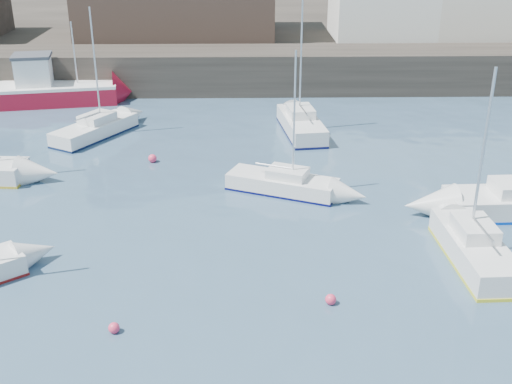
{
  "coord_description": "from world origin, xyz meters",
  "views": [
    {
      "loc": [
        -0.5,
        -13.1,
        12.52
      ],
      "look_at": [
        0.0,
        12.0,
        1.5
      ],
      "focal_mm": 45.0,
      "sensor_mm": 36.0,
      "label": 1
    }
  ],
  "objects_px": {
    "buoy_mid": "(330,304)",
    "sailboat_b": "(283,183)",
    "sailboat_c": "(474,248)",
    "buoy_far": "(153,162)",
    "buoy_near": "(114,332)",
    "sailboat_h": "(95,129)",
    "sailboat_f": "(301,124)",
    "fishing_boat": "(51,88)"
  },
  "relations": [
    {
      "from": "fishing_boat",
      "to": "sailboat_c",
      "type": "xyz_separation_m",
      "value": [
        22.49,
        -22.91,
        -0.51
      ]
    },
    {
      "from": "sailboat_f",
      "to": "sailboat_h",
      "type": "bearing_deg",
      "value": -177.8
    },
    {
      "from": "sailboat_b",
      "to": "sailboat_c",
      "type": "distance_m",
      "value": 9.84
    },
    {
      "from": "fishing_boat",
      "to": "sailboat_f",
      "type": "distance_m",
      "value": 18.49
    },
    {
      "from": "sailboat_b",
      "to": "sailboat_c",
      "type": "height_order",
      "value": "sailboat_c"
    },
    {
      "from": "sailboat_f",
      "to": "sailboat_h",
      "type": "relative_size",
      "value": 1.06
    },
    {
      "from": "sailboat_h",
      "to": "buoy_mid",
      "type": "height_order",
      "value": "sailboat_h"
    },
    {
      "from": "buoy_mid",
      "to": "sailboat_b",
      "type": "bearing_deg",
      "value": 96.44
    },
    {
      "from": "sailboat_b",
      "to": "buoy_mid",
      "type": "xyz_separation_m",
      "value": [
        1.1,
        -9.74,
        -0.45
      ]
    },
    {
      "from": "buoy_mid",
      "to": "sailboat_c",
      "type": "bearing_deg",
      "value": 25.69
    },
    {
      "from": "sailboat_h",
      "to": "buoy_mid",
      "type": "xyz_separation_m",
      "value": [
        11.93,
        -18.28,
        -0.49
      ]
    },
    {
      "from": "buoy_near",
      "to": "buoy_far",
      "type": "bearing_deg",
      "value": 92.69
    },
    {
      "from": "sailboat_f",
      "to": "buoy_far",
      "type": "xyz_separation_m",
      "value": [
        -8.49,
        -4.85,
        -0.57
      ]
    },
    {
      "from": "buoy_near",
      "to": "buoy_far",
      "type": "height_order",
      "value": "buoy_far"
    },
    {
      "from": "sailboat_b",
      "to": "buoy_far",
      "type": "relative_size",
      "value": 15.03
    },
    {
      "from": "sailboat_f",
      "to": "buoy_far",
      "type": "relative_size",
      "value": 17.52
    },
    {
      "from": "buoy_mid",
      "to": "buoy_far",
      "type": "height_order",
      "value": "buoy_far"
    },
    {
      "from": "sailboat_c",
      "to": "buoy_near",
      "type": "xyz_separation_m",
      "value": [
        -13.14,
        -4.35,
        -0.57
      ]
    },
    {
      "from": "sailboat_f",
      "to": "buoy_mid",
      "type": "height_order",
      "value": "sailboat_f"
    },
    {
      "from": "fishing_boat",
      "to": "sailboat_c",
      "type": "relative_size",
      "value": 1.19
    },
    {
      "from": "sailboat_b",
      "to": "buoy_mid",
      "type": "bearing_deg",
      "value": -83.56
    },
    {
      "from": "sailboat_h",
      "to": "buoy_near",
      "type": "relative_size",
      "value": 20.47
    },
    {
      "from": "buoy_mid",
      "to": "buoy_far",
      "type": "relative_size",
      "value": 0.84
    },
    {
      "from": "sailboat_h",
      "to": "buoy_far",
      "type": "height_order",
      "value": "sailboat_h"
    },
    {
      "from": "sailboat_f",
      "to": "buoy_near",
      "type": "relative_size",
      "value": 21.78
    },
    {
      "from": "fishing_boat",
      "to": "sailboat_b",
      "type": "relative_size",
      "value": 1.29
    },
    {
      "from": "sailboat_c",
      "to": "buoy_far",
      "type": "height_order",
      "value": "sailboat_c"
    },
    {
      "from": "fishing_boat",
      "to": "sailboat_h",
      "type": "xyz_separation_m",
      "value": [
        4.63,
        -7.48,
        -0.6
      ]
    },
    {
      "from": "sailboat_f",
      "to": "fishing_boat",
      "type": "bearing_deg",
      "value": 157.75
    },
    {
      "from": "sailboat_b",
      "to": "buoy_near",
      "type": "bearing_deg",
      "value": -118.57
    },
    {
      "from": "fishing_boat",
      "to": "buoy_far",
      "type": "distance_m",
      "value": 14.7
    },
    {
      "from": "buoy_mid",
      "to": "sailboat_h",
      "type": "bearing_deg",
      "value": 123.13
    },
    {
      "from": "fishing_boat",
      "to": "sailboat_c",
      "type": "height_order",
      "value": "sailboat_c"
    },
    {
      "from": "sailboat_c",
      "to": "sailboat_h",
      "type": "relative_size",
      "value": 0.99
    },
    {
      "from": "sailboat_f",
      "to": "sailboat_h",
      "type": "height_order",
      "value": "sailboat_f"
    },
    {
      "from": "sailboat_f",
      "to": "buoy_mid",
      "type": "distance_m",
      "value": 18.78
    },
    {
      "from": "sailboat_b",
      "to": "buoy_far",
      "type": "distance_m",
      "value": 8.03
    },
    {
      "from": "sailboat_f",
      "to": "buoy_near",
      "type": "distance_m",
      "value": 21.71
    },
    {
      "from": "sailboat_c",
      "to": "sailboat_b",
      "type": "bearing_deg",
      "value": 135.53
    },
    {
      "from": "sailboat_c",
      "to": "sailboat_h",
      "type": "height_order",
      "value": "sailboat_h"
    },
    {
      "from": "buoy_near",
      "to": "buoy_mid",
      "type": "distance_m",
      "value": 7.38
    },
    {
      "from": "sailboat_b",
      "to": "fishing_boat",
      "type": "bearing_deg",
      "value": 133.99
    }
  ]
}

